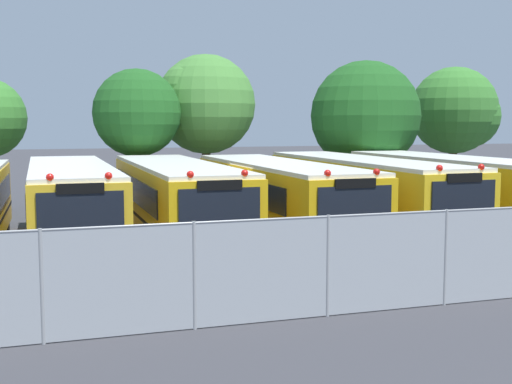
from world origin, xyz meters
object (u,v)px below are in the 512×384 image
at_px(school_bus_1, 71,203).
at_px(tree_5, 458,112).
at_px(school_bus_5, 449,190).
at_px(tree_2, 138,112).
at_px(school_bus_3, 278,197).
at_px(tree_3, 203,102).
at_px(school_bus_2, 176,199).
at_px(tree_4, 365,116).
at_px(school_bus_4, 362,193).

height_order(school_bus_1, tree_5, tree_5).
relative_size(school_bus_1, tree_5, 1.64).
height_order(school_bus_5, tree_2, tree_2).
bearing_deg(school_bus_5, school_bus_3, -2.09).
xyz_separation_m(school_bus_3, tree_5, (13.16, 9.09, 2.96)).
distance_m(school_bus_5, tree_2, 12.74).
xyz_separation_m(school_bus_1, tree_5, (19.76, 8.72, 2.95)).
relative_size(school_bus_1, tree_2, 1.82).
bearing_deg(tree_3, school_bus_5, -51.69).
distance_m(school_bus_2, tree_4, 12.56).
distance_m(school_bus_1, school_bus_4, 9.75).
relative_size(school_bus_2, school_bus_5, 1.01).
xyz_separation_m(school_bus_2, school_bus_4, (6.51, -0.18, 0.02)).
bearing_deg(school_bus_2, school_bus_5, 177.91).
xyz_separation_m(school_bus_1, school_bus_2, (3.24, -0.07, -0.00)).
distance_m(tree_3, tree_4, 7.43).
bearing_deg(school_bus_1, school_bus_5, 178.35).
xyz_separation_m(school_bus_4, tree_4, (3.69, 6.99, 2.72)).
bearing_deg(tree_5, school_bus_3, -145.36).
distance_m(tree_2, tree_5, 16.79).
bearing_deg(tree_2, school_bus_1, -114.29).
xyz_separation_m(school_bus_1, school_bus_5, (13.15, -0.44, 0.02)).
height_order(school_bus_5, tree_3, tree_3).
bearing_deg(school_bus_1, school_bus_4, 178.84).
bearing_deg(school_bus_3, tree_4, -134.46).
bearing_deg(tree_3, tree_5, 1.59).
bearing_deg(tree_5, tree_4, -162.69).
relative_size(school_bus_2, tree_2, 1.83).
bearing_deg(school_bus_4, school_bus_2, -2.32).
bearing_deg(tree_2, tree_4, -0.47).
relative_size(school_bus_1, school_bus_3, 0.98).
distance_m(school_bus_3, tree_3, 9.34).
xyz_separation_m(school_bus_4, tree_5, (10.01, 8.96, 2.93)).
bearing_deg(school_bus_4, tree_5, -138.91).
xyz_separation_m(school_bus_4, tree_2, (-6.67, 7.07, 2.85)).
xyz_separation_m(school_bus_2, tree_2, (-0.16, 6.89, 2.88)).
bearing_deg(school_bus_1, school_bus_3, 177.03).
bearing_deg(school_bus_3, school_bus_1, -3.89).
bearing_deg(school_bus_5, tree_4, -93.81).
bearing_deg(tree_3, school_bus_4, -67.57).
bearing_deg(school_bus_5, school_bus_4, -4.82).
distance_m(school_bus_1, tree_3, 10.91).
relative_size(tree_2, tree_5, 0.91).
distance_m(tree_3, tree_5, 13.57).
bearing_deg(school_bus_4, tree_3, -68.31).
height_order(school_bus_4, tree_4, tree_4).
xyz_separation_m(school_bus_5, tree_5, (6.62, 9.16, 2.92)).
bearing_deg(tree_4, tree_5, 17.31).
xyz_separation_m(school_bus_2, tree_5, (16.52, 8.78, 2.95)).
bearing_deg(tree_2, school_bus_4, -46.69).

